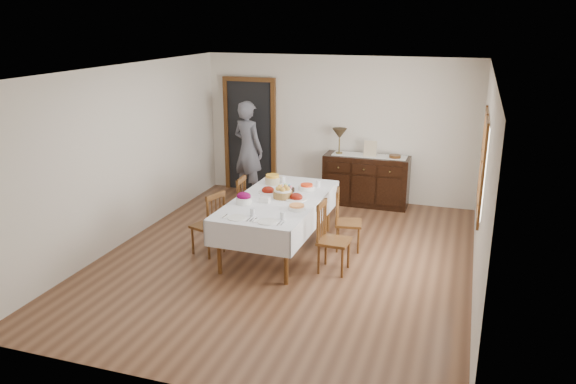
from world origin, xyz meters
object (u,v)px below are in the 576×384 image
(person, at_px, (248,146))
(sideboard, at_px, (366,180))
(chair_left_far, at_px, (234,206))
(table_lamp, at_px, (340,134))
(dining_table, at_px, (278,205))
(chair_right_near, at_px, (331,237))
(chair_right_far, at_px, (345,219))
(chair_left_near, at_px, (210,223))

(person, bearing_deg, sideboard, -152.38)
(chair_left_far, bearing_deg, table_lamp, 148.08)
(sideboard, height_order, person, person)
(dining_table, distance_m, chair_right_near, 0.99)
(chair_right_far, bearing_deg, person, 39.96)
(sideboard, bearing_deg, chair_left_near, -120.18)
(dining_table, height_order, person, person)
(dining_table, xyz_separation_m, chair_left_far, (-0.86, 0.39, -0.23))
(chair_right_far, bearing_deg, dining_table, 102.13)
(chair_left_near, distance_m, table_lamp, 3.21)
(dining_table, distance_m, chair_left_near, 1.00)
(dining_table, height_order, chair_left_far, chair_left_far)
(sideboard, bearing_deg, chair_right_far, -87.37)
(chair_left_near, distance_m, chair_right_far, 1.93)
(chair_right_far, relative_size, sideboard, 0.60)
(chair_left_near, bearing_deg, chair_right_far, 131.31)
(chair_left_far, height_order, chair_right_far, chair_left_far)
(sideboard, bearing_deg, person, -174.72)
(chair_left_near, height_order, sideboard, chair_left_near)
(chair_right_near, distance_m, sideboard, 2.89)
(person, xyz_separation_m, table_lamp, (1.67, 0.20, 0.29))
(chair_left_far, xyz_separation_m, chair_right_near, (1.72, -0.80, 0.01))
(table_lamp, bearing_deg, dining_table, -96.74)
(chair_right_near, bearing_deg, sideboard, 3.82)
(person, distance_m, table_lamp, 1.71)
(chair_left_far, bearing_deg, chair_right_near, 62.05)
(chair_left_far, relative_size, sideboard, 0.62)
(chair_left_far, bearing_deg, sideboard, 138.52)
(chair_right_far, xyz_separation_m, person, (-2.27, 1.91, 0.51))
(chair_right_near, distance_m, table_lamp, 3.04)
(chair_left_near, distance_m, chair_right_near, 1.75)
(dining_table, bearing_deg, chair_right_far, 23.32)
(chair_left_far, distance_m, chair_right_far, 1.75)
(chair_left_far, relative_size, chair_right_far, 1.03)
(table_lamp, bearing_deg, chair_left_near, -112.11)
(table_lamp, bearing_deg, chair_right_far, -74.05)
(chair_right_near, bearing_deg, dining_table, 66.97)
(chair_left_far, height_order, chair_right_near, chair_right_near)
(dining_table, xyz_separation_m, person, (-1.38, 2.27, 0.26))
(dining_table, bearing_deg, sideboard, 73.31)
(dining_table, height_order, chair_left_near, chair_left_near)
(person, bearing_deg, chair_left_far, 127.77)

